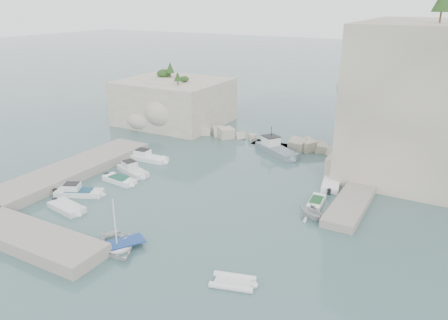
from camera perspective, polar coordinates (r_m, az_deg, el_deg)
The scene contains 21 objects.
ground at distance 43.34m, azimuth -3.90°, elevation -6.13°, with size 400.00×400.00×0.00m, color #416061.
cliff_terrace at distance 54.15m, azimuth 18.53°, elevation -0.23°, with size 8.00×10.00×2.50m, color beige.
outcrop_west at distance 72.52m, azimuth -6.53°, elevation 7.60°, with size 16.00×14.00×7.00m, color beige.
quay_west at distance 53.04m, azimuth -20.14°, elevation -1.66°, with size 5.00×24.00×1.10m, color #9E9689.
quay_south at distance 41.64m, azimuth -25.55°, elevation -8.56°, with size 18.00×4.00×1.10m, color #9E9689.
ledge_east at distance 47.04m, azimuth 17.02°, elevation -4.28°, with size 3.00×16.00×0.80m, color #9E9689.
breakwater at distance 61.68m, azimuth 6.47°, elevation 2.64°, with size 28.00×3.00×1.40m, color beige.
motorboat_a at distance 56.39m, azimuth -9.91°, elevation 0.00°, with size 5.91×1.76×1.40m, color white, non-canonical shape.
motorboat_b at distance 52.53m, azimuth -11.80°, elevation -1.67°, with size 5.19×1.70×1.40m, color silver, non-canonical shape.
motorboat_c at distance 50.26m, azimuth -13.48°, elevation -2.83°, with size 4.42×1.61×0.70m, color white, non-canonical shape.
motorboat_d at distance 48.15m, azimuth -18.36°, elevation -4.38°, with size 5.38×1.60×1.40m, color silver, non-canonical shape.
motorboat_e at distance 45.31m, azimuth -19.81°, elevation -6.14°, with size 4.40×1.80×0.70m, color silver, non-canonical shape.
rowboat at distance 37.49m, azimuth -13.75°, elevation -11.24°, with size 3.48×4.87×1.01m, color white.
inflatable_dinghy at distance 32.61m, azimuth 1.17°, elevation -15.87°, with size 3.46×1.68×0.44m, color silver, non-canonical shape.
tender_east_a at distance 42.01m, azimuth 11.36°, elevation -7.42°, with size 2.61×3.02×1.59m, color silver.
tender_east_b at distance 44.62m, azimuth 11.93°, elevation -5.74°, with size 3.78×1.29×0.70m, color white, non-canonical shape.
tender_east_c at distance 49.57m, azimuth 13.82°, elevation -3.19°, with size 5.52×1.78×0.70m, color white, non-canonical shape.
tender_east_d at distance 51.45m, azimuth 15.67°, elevation -2.48°, with size 1.92×5.11×1.97m, color silver.
work_boat at distance 58.26m, azimuth 6.88°, elevation 0.83°, with size 7.64×2.26×2.20m, color slate, non-canonical shape.
rowboat_mast at distance 36.23m, azimuth -14.09°, elevation -7.72°, with size 0.10×0.10×4.20m, color white.
vegetation at distance 56.91m, azimuth 26.80°, elevation 16.91°, with size 53.48×13.88×13.40m.
Camera 1 is at (21.47, -32.37, 19.22)m, focal length 35.00 mm.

